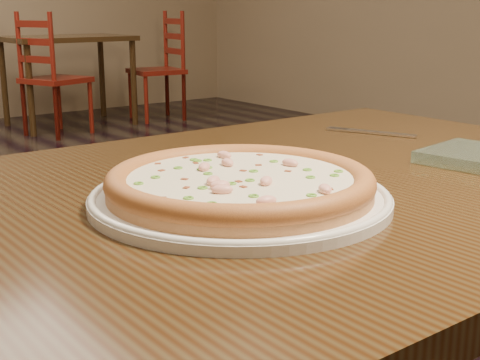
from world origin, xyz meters
TOP-DOWN VIEW (x-y plane):
  - ground at (0.00, 0.00)m, footprint 9.00×9.00m
  - hero_table at (-0.28, -0.94)m, footprint 1.20×0.80m
  - plate at (-0.40, -0.99)m, footprint 0.36×0.36m
  - pizza at (-0.40, -0.99)m, footprint 0.32×0.32m
  - side_dish at (0.03, -1.04)m, footprint 0.17×0.17m
  - fork at (0.09, -0.78)m, footprint 0.08×0.17m
  - bg_table_right at (1.44, 3.76)m, footprint 1.00×0.70m
  - chair_c at (1.13, 3.40)m, footprint 0.54×0.54m
  - chair_d at (2.24, 3.58)m, footprint 0.47×0.47m

SIDE VIEW (x-z plane):
  - ground at x=0.00m, z-range 0.00..0.00m
  - chair_c at x=1.13m, z-range -0.04..0.91m
  - chair_d at x=2.24m, z-range -0.04..0.91m
  - hero_table at x=-0.28m, z-range 0.28..1.03m
  - bg_table_right at x=1.44m, z-range 0.28..1.03m
  - fork at x=0.09m, z-range 0.75..0.75m
  - plate at x=-0.40m, z-range 0.75..0.77m
  - side_dish at x=0.03m, z-range 0.75..0.77m
  - pizza at x=-0.40m, z-range 0.76..0.79m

